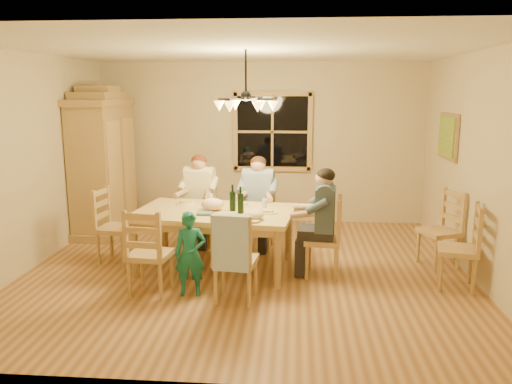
# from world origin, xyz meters

# --- Properties ---
(floor) EXTENTS (5.50, 5.50, 0.00)m
(floor) POSITION_xyz_m (0.00, 0.00, 0.00)
(floor) COLOR brown
(floor) RESTS_ON ground
(ceiling) EXTENTS (5.50, 5.00, 0.02)m
(ceiling) POSITION_xyz_m (0.00, 0.00, 2.70)
(ceiling) COLOR white
(ceiling) RESTS_ON wall_back
(wall_back) EXTENTS (5.50, 0.02, 2.70)m
(wall_back) POSITION_xyz_m (0.00, 2.50, 1.35)
(wall_back) COLOR #CBB88F
(wall_back) RESTS_ON floor
(wall_left) EXTENTS (0.02, 5.00, 2.70)m
(wall_left) POSITION_xyz_m (-2.75, 0.00, 1.35)
(wall_left) COLOR #CBB88F
(wall_left) RESTS_ON floor
(wall_right) EXTENTS (0.02, 5.00, 2.70)m
(wall_right) POSITION_xyz_m (2.75, 0.00, 1.35)
(wall_right) COLOR #CBB88F
(wall_right) RESTS_ON floor
(window) EXTENTS (1.30, 0.06, 1.30)m
(window) POSITION_xyz_m (0.20, 2.47, 1.55)
(window) COLOR black
(window) RESTS_ON wall_back
(painting) EXTENTS (0.06, 0.78, 0.64)m
(painting) POSITION_xyz_m (2.71, 1.20, 1.60)
(painting) COLOR olive
(painting) RESTS_ON wall_right
(chandelier) EXTENTS (0.77, 0.68, 0.71)m
(chandelier) POSITION_xyz_m (-0.00, 0.00, 2.08)
(chandelier) COLOR black
(chandelier) RESTS_ON ceiling
(armoire) EXTENTS (0.66, 1.40, 2.30)m
(armoire) POSITION_xyz_m (-2.42, 1.60, 1.06)
(armoire) COLOR olive
(armoire) RESTS_ON floor
(dining_table) EXTENTS (2.07, 1.40, 0.76)m
(dining_table) POSITION_xyz_m (-0.40, 0.05, 0.66)
(dining_table) COLOR tan
(dining_table) RESTS_ON floor
(chair_far_left) EXTENTS (0.48, 0.47, 0.99)m
(chair_far_left) POSITION_xyz_m (-0.78, 1.02, 0.30)
(chair_far_left) COLOR #9C7945
(chair_far_left) RESTS_ON floor
(chair_far_right) EXTENTS (0.48, 0.47, 0.99)m
(chair_far_right) POSITION_xyz_m (0.08, 0.92, 0.30)
(chair_far_right) COLOR #9C7945
(chair_far_right) RESTS_ON floor
(chair_near_left) EXTENTS (0.48, 0.47, 0.99)m
(chair_near_left) POSITION_xyz_m (-0.99, -0.81, 0.30)
(chair_near_left) COLOR #9C7945
(chair_near_left) RESTS_ON floor
(chair_near_right) EXTENTS (0.48, 0.47, 0.99)m
(chair_near_right) POSITION_xyz_m (-0.02, -0.92, 0.30)
(chair_near_right) COLOR #9C7945
(chair_near_right) RESTS_ON floor
(chair_end_left) EXTENTS (0.47, 0.48, 0.99)m
(chair_end_left) POSITION_xyz_m (-1.75, 0.20, 0.30)
(chair_end_left) COLOR #9C7945
(chair_end_left) RESTS_ON floor
(chair_end_right) EXTENTS (0.47, 0.48, 0.99)m
(chair_end_right) POSITION_xyz_m (0.94, -0.10, 0.30)
(chair_end_right) COLOR #9C7945
(chair_end_right) RESTS_ON floor
(adult_woman) EXTENTS (0.43, 0.46, 0.87)m
(adult_woman) POSITION_xyz_m (-0.78, 1.02, 0.84)
(adult_woman) COLOR beige
(adult_woman) RESTS_ON floor
(adult_plaid_man) EXTENTS (0.43, 0.46, 0.87)m
(adult_plaid_man) POSITION_xyz_m (0.08, 0.92, 0.84)
(adult_plaid_man) COLOR navy
(adult_plaid_man) RESTS_ON floor
(adult_slate_man) EXTENTS (0.46, 0.43, 0.87)m
(adult_slate_man) POSITION_xyz_m (0.94, -0.10, 0.84)
(adult_slate_man) COLOR #3D4D62
(adult_slate_man) RESTS_ON floor
(towel) EXTENTS (0.39, 0.14, 0.58)m
(towel) POSITION_xyz_m (-0.05, -1.11, 0.70)
(towel) COLOR #9CB1D4
(towel) RESTS_ON chair_near_right
(wine_bottle_a) EXTENTS (0.08, 0.08, 0.33)m
(wine_bottle_a) POSITION_xyz_m (-0.18, 0.05, 0.93)
(wine_bottle_a) COLOR black
(wine_bottle_a) RESTS_ON dining_table
(wine_bottle_b) EXTENTS (0.08, 0.08, 0.33)m
(wine_bottle_b) POSITION_xyz_m (-0.06, -0.07, 0.93)
(wine_bottle_b) COLOR black
(wine_bottle_b) RESTS_ON dining_table
(plate_woman) EXTENTS (0.26, 0.26, 0.02)m
(plate_woman) POSITION_xyz_m (-0.85, 0.40, 0.77)
(plate_woman) COLOR white
(plate_woman) RESTS_ON dining_table
(plate_plaid) EXTENTS (0.26, 0.26, 0.02)m
(plate_plaid) POSITION_xyz_m (-0.09, 0.35, 0.77)
(plate_plaid) COLOR white
(plate_plaid) RESTS_ON dining_table
(plate_slate) EXTENTS (0.26, 0.26, 0.02)m
(plate_slate) POSITION_xyz_m (0.26, -0.02, 0.77)
(plate_slate) COLOR white
(plate_slate) RESTS_ON dining_table
(wine_glass_a) EXTENTS (0.06, 0.06, 0.14)m
(wine_glass_a) POSITION_xyz_m (-0.51, 0.39, 0.83)
(wine_glass_a) COLOR silver
(wine_glass_a) RESTS_ON dining_table
(wine_glass_b) EXTENTS (0.06, 0.06, 0.14)m
(wine_glass_b) POSITION_xyz_m (0.22, 0.13, 0.83)
(wine_glass_b) COLOR silver
(wine_glass_b) RESTS_ON dining_table
(cap) EXTENTS (0.20, 0.20, 0.11)m
(cap) POSITION_xyz_m (0.14, -0.36, 0.82)
(cap) COLOR #CDBD89
(cap) RESTS_ON dining_table
(napkin) EXTENTS (0.19, 0.16, 0.03)m
(napkin) POSITION_xyz_m (-0.49, -0.19, 0.78)
(napkin) COLOR #486984
(napkin) RESTS_ON dining_table
(cloth_bundle) EXTENTS (0.28, 0.22, 0.15)m
(cloth_bundle) POSITION_xyz_m (-0.43, 0.05, 0.84)
(cloth_bundle) COLOR beige
(cloth_bundle) RESTS_ON dining_table
(child) EXTENTS (0.37, 0.26, 0.94)m
(child) POSITION_xyz_m (-0.54, -0.81, 0.47)
(child) COLOR #186D64
(child) RESTS_ON floor
(chair_spare_front) EXTENTS (0.50, 0.52, 0.99)m
(chair_spare_front) POSITION_xyz_m (2.45, -0.37, 0.30)
(chair_spare_front) COLOR #9C7945
(chair_spare_front) RESTS_ON floor
(chair_spare_back) EXTENTS (0.56, 0.57, 0.99)m
(chair_spare_back) POSITION_xyz_m (2.45, 0.37, 0.30)
(chair_spare_back) COLOR #9C7945
(chair_spare_back) RESTS_ON floor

